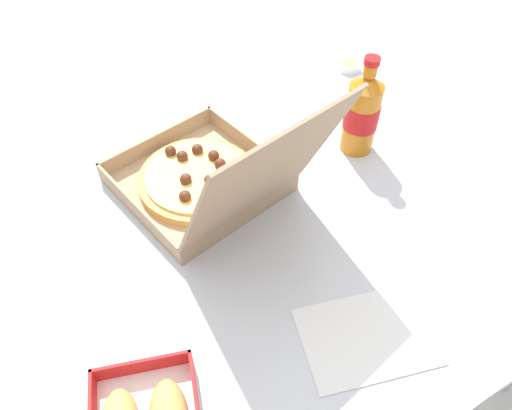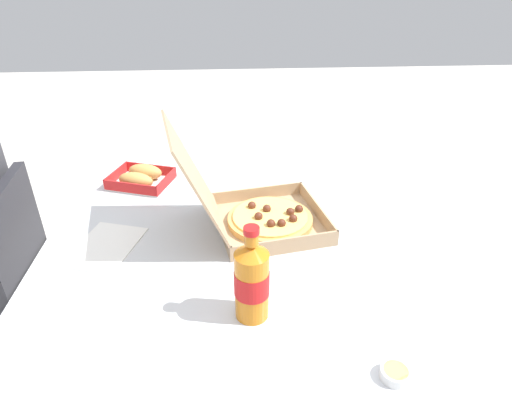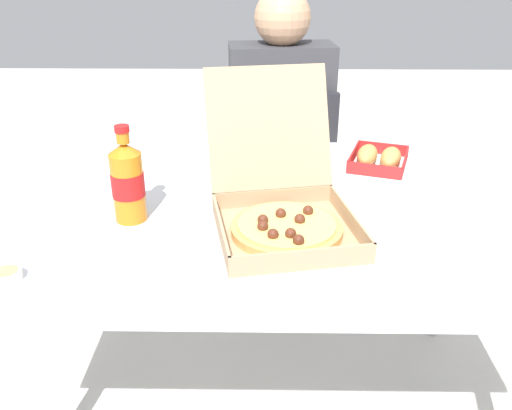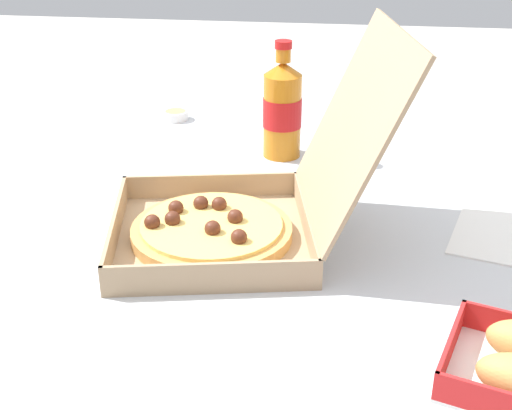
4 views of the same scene
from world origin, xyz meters
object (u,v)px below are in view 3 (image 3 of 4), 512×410
dipping_sauce_cup (8,275)px  diner_person (279,121)px  cola_bottle (129,181)px  chair (280,178)px  bread_side_box (380,158)px  paper_menu (253,160)px  pizza_box_open (284,208)px

dipping_sauce_cup → diner_person: bearing=63.7°
cola_bottle → dipping_sauce_cup: (-0.18, -0.25, -0.08)m
cola_bottle → dipping_sauce_cup: cola_bottle is taller
chair → bread_side_box: 0.57m
cola_bottle → dipping_sauce_cup: 0.32m
bread_side_box → paper_menu: 0.36m
cola_bottle → pizza_box_open: bearing=-5.8°
cola_bottle → paper_menu: bearing=54.0°
pizza_box_open → dipping_sauce_cup: pizza_box_open is taller
chair → bread_side_box: chair is taller
chair → paper_menu: bearing=-102.9°
paper_menu → dipping_sauce_cup: dipping_sauce_cup is taller
diner_person → pizza_box_open: 0.87m
diner_person → pizza_box_open: diner_person is taller
dipping_sauce_cup → bread_side_box: bearing=36.1°
cola_bottle → paper_menu: 0.47m
pizza_box_open → cola_bottle: (-0.35, 0.04, 0.05)m
bread_side_box → paper_menu: (-0.36, 0.04, -0.02)m
bread_side_box → dipping_sauce_cup: size_ratio=4.07×
bread_side_box → diner_person: bearing=118.5°
chair → pizza_box_open: 0.86m
bread_side_box → cola_bottle: cola_bottle is taller
chair → cola_bottle: 0.92m
chair → pizza_box_open: size_ratio=1.80×
pizza_box_open → bread_side_box: 0.47m
paper_menu → pizza_box_open: bearing=-63.1°
pizza_box_open → cola_bottle: size_ratio=2.05×
diner_person → cola_bottle: diner_person is taller
chair → bread_side_box: bearing=-59.0°
pizza_box_open → dipping_sauce_cup: bearing=-157.5°
bread_side_box → chair: bearing=121.0°
bread_side_box → paper_menu: size_ratio=1.08×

